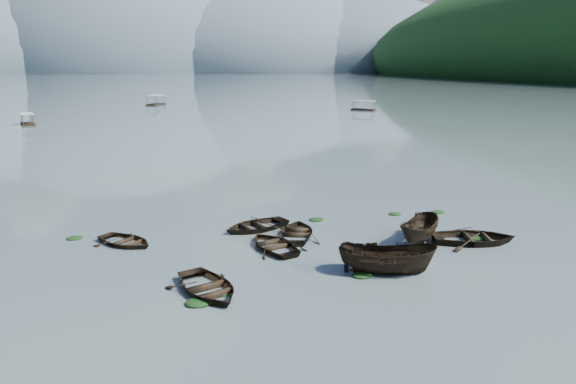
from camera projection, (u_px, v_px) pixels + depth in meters
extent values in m
plane|color=#4F6062|center=(350.00, 292.00, 24.28)|extent=(2400.00, 2400.00, 0.00)
ellipsoid|color=#475666|center=(124.00, 72.00, 857.23)|extent=(520.00, 520.00, 340.00)
ellipsoid|color=#475666|center=(242.00, 71.00, 904.65)|extent=(520.00, 520.00, 260.00)
ellipsoid|color=#475666|center=(338.00, 71.00, 947.34)|extent=(520.00, 520.00, 220.00)
imported|color=black|center=(208.00, 293.00, 24.21)|extent=(4.55, 5.34, 0.94)
imported|color=black|center=(297.00, 236.00, 32.25)|extent=(4.34, 5.10, 0.90)
imported|color=black|center=(386.00, 274.00, 26.38)|extent=(5.32, 3.54, 1.92)
imported|color=black|center=(274.00, 248.00, 30.07)|extent=(4.09, 4.89, 0.87)
imported|color=black|center=(474.00, 243.00, 31.02)|extent=(5.76, 4.76, 1.03)
imported|color=black|center=(419.00, 242.00, 31.19)|extent=(4.45, 4.36, 1.75)
imported|color=black|center=(126.00, 244.00, 30.72)|extent=(4.72, 4.74, 0.81)
imported|color=black|center=(256.00, 229.00, 33.55)|extent=(5.32, 4.58, 0.93)
ellipsoid|color=black|center=(199.00, 304.00, 23.06)|extent=(1.23, 1.00, 0.27)
ellipsoid|color=black|center=(222.00, 294.00, 24.08)|extent=(0.94, 0.75, 0.21)
ellipsoid|color=black|center=(362.00, 276.00, 26.09)|extent=(1.11, 0.89, 0.24)
ellipsoid|color=black|center=(395.00, 215.00, 36.87)|extent=(0.92, 0.78, 0.20)
ellipsoid|color=black|center=(478.00, 239.00, 31.66)|extent=(1.09, 0.86, 0.23)
ellipsoid|color=black|center=(74.00, 239.00, 31.71)|extent=(0.99, 0.80, 0.21)
ellipsoid|color=black|center=(316.00, 220.00, 35.52)|extent=(1.05, 0.88, 0.22)
ellipsoid|color=black|center=(437.00, 213.00, 37.32)|extent=(1.02, 0.81, 0.22)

